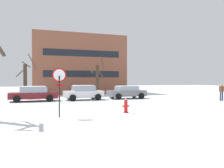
{
  "coord_description": "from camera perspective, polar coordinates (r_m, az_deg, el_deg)",
  "views": [
    {
      "loc": [
        -2.31,
        -14.16,
        2.05
      ],
      "look_at": [
        4.53,
        5.2,
        1.67
      ],
      "focal_mm": 36.57,
      "sensor_mm": 36.0,
      "label": 1
    }
  ],
  "objects": [
    {
      "name": "tree_far_right",
      "position": [
        25.67,
        -20.86,
        0.82
      ],
      "size": [
        2.05,
        2.04,
        4.7
      ],
      "color": "#423326",
      "rests_on": "ground"
    },
    {
      "name": "parked_car_white",
      "position": [
        23.41,
        -7.16,
        -2.12
      ],
      "size": [
        3.95,
        2.14,
        1.5
      ],
      "color": "white",
      "rests_on": "ground"
    },
    {
      "name": "parked_car_maroon",
      "position": [
        23.04,
        -19.07,
        -2.28
      ],
      "size": [
        4.46,
        2.17,
        1.44
      ],
      "color": "maroon",
      "rests_on": "ground"
    },
    {
      "name": "stop_sign",
      "position": [
        12.66,
        -13.04,
        0.28
      ],
      "size": [
        0.76,
        0.2,
        2.69
      ],
      "color": "black",
      "rests_on": "ground"
    },
    {
      "name": "ground_plane",
      "position": [
        14.49,
        -10.18,
        -7.1
      ],
      "size": [
        120.0,
        120.0,
        0.0
      ],
      "primitive_type": "plane",
      "color": "white"
    },
    {
      "name": "building_far_left",
      "position": [
        36.37,
        -8.8,
        4.66
      ],
      "size": [
        13.31,
        9.06,
        8.7
      ],
      "color": "brown",
      "rests_on": "ground"
    },
    {
      "name": "tree_far_mid",
      "position": [
        28.03,
        -3.7,
        1.24
      ],
      "size": [
        1.9,
        1.83,
        4.91
      ],
      "color": "#423326",
      "rests_on": "ground"
    },
    {
      "name": "fire_hydrant",
      "position": [
        14.25,
        3.48,
        -5.43
      ],
      "size": [
        0.44,
        0.3,
        0.88
      ],
      "color": "red",
      "rests_on": "ground"
    },
    {
      "name": "road_surface",
      "position": [
        17.69,
        -11.89,
        -5.62
      ],
      "size": [
        80.0,
        8.52,
        0.0
      ],
      "color": "silver",
      "rests_on": "ground"
    },
    {
      "name": "parked_car_gray",
      "position": [
        24.96,
        3.69,
        -2.0
      ],
      "size": [
        4.15,
        2.06,
        1.4
      ],
      "color": "slate",
      "rests_on": "ground"
    },
    {
      "name": "pedestrian_crossing",
      "position": [
        24.68,
        25.69,
        -1.55
      ],
      "size": [
        0.49,
        0.45,
        1.67
      ],
      "color": "#2D334C",
      "rests_on": "ground"
    }
  ]
}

